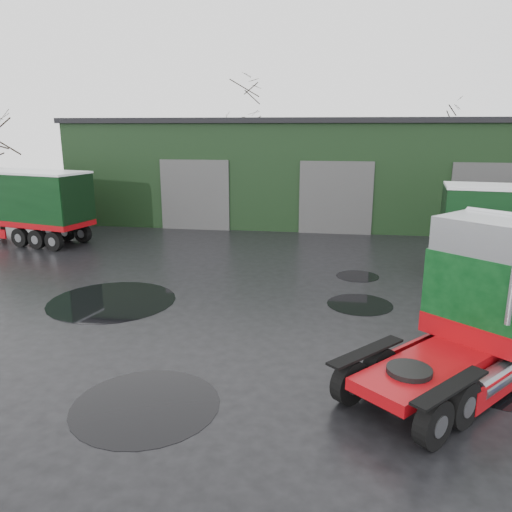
{
  "coord_description": "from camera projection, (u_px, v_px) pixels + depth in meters",
  "views": [
    {
      "loc": [
        1.82,
        -13.78,
        5.77
      ],
      "look_at": [
        -0.58,
        1.79,
        1.7
      ],
      "focal_mm": 35.0,
      "sensor_mm": 36.0,
      "label": 1
    }
  ],
  "objects": [
    {
      "name": "puddle_2",
      "position": [
        112.0,
        301.0,
        17.09
      ],
      "size": [
        4.31,
        4.31,
        0.01
      ],
      "primitive_type": "cylinder",
      "color": "black",
      "rests_on": "ground"
    },
    {
      "name": "puddle_4",
      "position": [
        357.0,
        276.0,
        19.92
      ],
      "size": [
        1.7,
        1.7,
        0.01
      ],
      "primitive_type": "cylinder",
      "color": "black",
      "rests_on": "ground"
    },
    {
      "name": "warehouse",
      "position": [
        336.0,
        168.0,
        32.95
      ],
      "size": [
        32.4,
        12.4,
        6.3
      ],
      "color": "black",
      "rests_on": "ground"
    },
    {
      "name": "ground",
      "position": [
        266.0,
        326.0,
        14.9
      ],
      "size": [
        100.0,
        100.0,
        0.0
      ],
      "primitive_type": "plane",
      "color": "black"
    },
    {
      "name": "puddle_3",
      "position": [
        504.0,
        386.0,
        11.44
      ],
      "size": [
        2.27,
        2.27,
        0.01
      ],
      "primitive_type": "cylinder",
      "color": "black",
      "rests_on": "ground"
    },
    {
      "name": "puddle_0",
      "position": [
        146.0,
        405.0,
        10.67
      ],
      "size": [
        3.18,
        3.18,
        0.01
      ],
      "primitive_type": "cylinder",
      "color": "black",
      "rests_on": "ground"
    },
    {
      "name": "tree_back_b",
      "position": [
        434.0,
        153.0,
        41.19
      ],
      "size": [
        4.4,
        4.4,
        7.5
      ],
      "primitive_type": null,
      "color": "black",
      "rests_on": "ground"
    },
    {
      "name": "puddle_1",
      "position": [
        360.0,
        304.0,
        16.75
      ],
      "size": [
        2.2,
        2.2,
        0.01
      ],
      "primitive_type": "cylinder",
      "color": "black",
      "rests_on": "ground"
    },
    {
      "name": "tree_back_a",
      "position": [
        244.0,
        140.0,
        43.3
      ],
      "size": [
        4.4,
        4.4,
        9.5
      ],
      "primitive_type": null,
      "color": "black",
      "rests_on": "ground"
    },
    {
      "name": "hero_tractor",
      "position": [
        452.0,
        310.0,
        10.89
      ],
      "size": [
        6.02,
        6.3,
        3.8
      ],
      "primitive_type": null,
      "rotation": [
        0.0,
        0.0,
        -0.73
      ],
      "color": "#0B3B16",
      "rests_on": "ground"
    }
  ]
}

